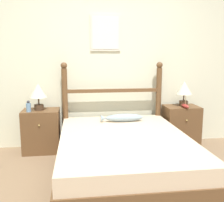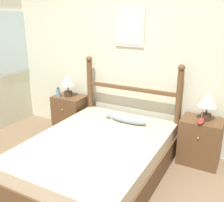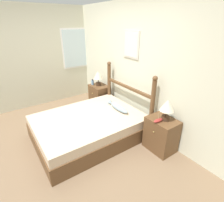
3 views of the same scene
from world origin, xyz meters
name	(u,v)px [view 1 (image 1 of 3)]	position (x,y,z in m)	size (l,w,h in m)	color
ground_plane	(127,200)	(0.00, 0.00, 0.00)	(16.00, 16.00, 0.00)	#7A6047
wall_back	(107,63)	(0.00, 1.73, 1.28)	(6.40, 0.08, 2.55)	beige
bed	(124,155)	(0.07, 0.59, 0.23)	(1.51, 2.03, 0.47)	brown
headboard	(113,102)	(0.07, 1.56, 0.70)	(1.52, 0.09, 1.29)	brown
nightstand_left	(42,131)	(-0.99, 1.47, 0.31)	(0.52, 0.42, 0.62)	brown
nightstand_right	(181,126)	(1.13, 1.47, 0.31)	(0.52, 0.42, 0.62)	brown
table_lamp_left	(38,93)	(-1.01, 1.47, 0.87)	(0.24, 0.24, 0.38)	#422D1E
table_lamp_right	(184,90)	(1.16, 1.49, 0.87)	(0.24, 0.24, 0.38)	#422D1E
bottle	(29,107)	(-1.13, 1.37, 0.69)	(0.06, 0.06, 0.16)	#668CB2
model_boat	(185,106)	(1.13, 1.35, 0.65)	(0.08, 0.20, 0.19)	maroon
fish_pillow	(123,118)	(0.17, 1.24, 0.52)	(0.60, 0.14, 0.11)	#8499A3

